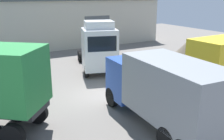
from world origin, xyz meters
name	(u,v)px	position (x,y,z in m)	size (l,w,h in m)	color
ground_plane	(100,96)	(0.00, 0.00, 0.00)	(60.00, 60.00, 0.00)	slate
warehouse_building	(28,22)	(0.00, 18.52, 2.79)	(31.56, 9.55, 5.57)	#B7B2A3
tractor_unit_white	(99,49)	(2.20, 4.53, 1.92)	(4.37, 7.10, 4.11)	silver
box_truck_blue	(163,89)	(0.74, -4.87, 1.90)	(2.80, 7.21, 3.34)	#2347A3
gravel_pile	(189,49)	(11.74, 4.23, 0.98)	(3.66, 3.66, 1.97)	#665B4C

